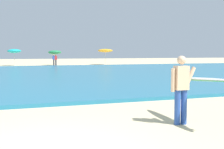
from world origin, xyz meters
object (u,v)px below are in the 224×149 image
beach_umbrella_2 (55,52)px  beachgoer_near_row_right (56,60)px  beachgoer_near_row_mid (54,60)px  beach_umbrella_3 (105,51)px  beach_umbrella_1 (14,51)px  surfer_with_board (190,83)px

beach_umbrella_2 → beachgoer_near_row_right: 2.51m
beach_umbrella_2 → beachgoer_near_row_mid: bearing=-109.3°
beach_umbrella_2 → beach_umbrella_3: size_ratio=0.92×
beachgoer_near_row_mid → beach_umbrella_2: bearing=70.7°
beachgoer_near_row_mid → beach_umbrella_1: bearing=165.5°
surfer_with_board → beach_umbrella_3: beach_umbrella_3 is taller
surfer_with_board → beach_umbrella_1: size_ratio=1.14×
beach_umbrella_2 → beachgoer_near_row_right: size_ratio=1.40×
beach_umbrella_1 → beachgoer_near_row_right: beach_umbrella_1 is taller
surfer_with_board → beach_umbrella_1: beach_umbrella_1 is taller
beach_umbrella_1 → beach_umbrella_3: beach_umbrella_3 is taller
beach_umbrella_1 → beachgoer_near_row_mid: beach_umbrella_1 is taller
beach_umbrella_2 → surfer_with_board: bearing=-90.9°
beach_umbrella_3 → beachgoer_near_row_mid: size_ratio=1.52×
beach_umbrella_1 → beachgoer_near_row_right: 6.31m
beach_umbrella_1 → beach_umbrella_3: 13.20m
surfer_with_board → beach_umbrella_3: (8.16, 34.55, 1.11)m
beachgoer_near_row_mid → surfer_with_board: bearing=-90.5°
beach_umbrella_3 → beachgoer_near_row_right: size_ratio=1.52×
surfer_with_board → beachgoer_near_row_mid: size_ratio=1.70×
surfer_with_board → beachgoer_near_row_right: size_ratio=1.70×
surfer_with_board → beach_umbrella_2: (0.55, 34.77, 0.84)m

